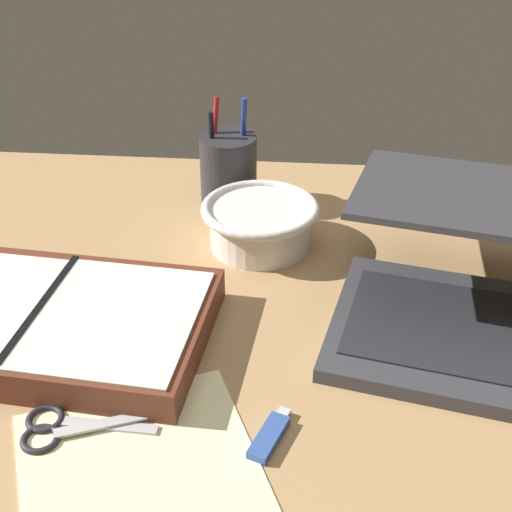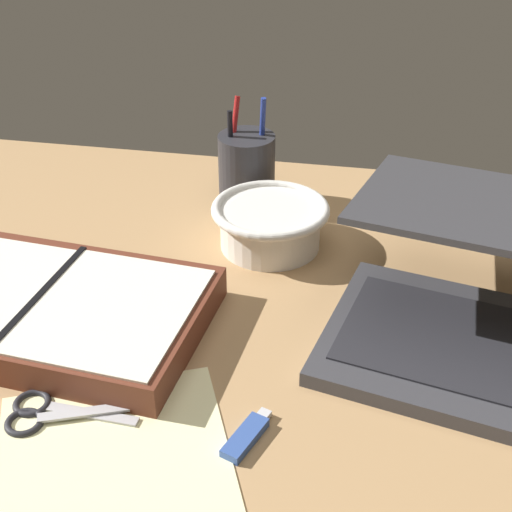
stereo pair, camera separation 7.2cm
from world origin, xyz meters
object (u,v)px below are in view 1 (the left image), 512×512
laptop (473,286)px  bowl (260,223)px  planner (42,323)px  pen_cup (228,169)px  scissors (59,428)px

laptop → bowl: laptop is taller
bowl → planner: (-23.12, -22.71, -1.46)cm
pen_cup → scissors: bearing=-102.4°
laptop → bowl: (-25.91, 15.80, -1.82)cm
bowl → planner: size_ratio=0.41×
laptop → scissors: size_ratio=2.94×
bowl → scissors: bearing=-114.5°
planner → scissors: size_ratio=2.94×
bowl → pen_cup: (-5.90, 12.76, 1.90)cm
laptop → pen_cup: size_ratio=2.38×
laptop → bowl: size_ratio=2.43×
pen_cup → planner: size_ratio=0.42×
laptop → scissors: laptop is taller
pen_cup → planner: bearing=-115.9°
pen_cup → planner: (-17.22, -35.47, -3.35)cm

